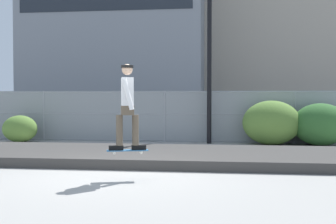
{
  "coord_description": "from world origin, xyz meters",
  "views": [
    {
      "loc": [
        2.12,
        -8.63,
        1.59
      ],
      "look_at": [
        0.66,
        2.82,
        1.22
      ],
      "focal_mm": 46.7,
      "sensor_mm": 36.0,
      "label": 1
    }
  ],
  "objects_px": {
    "parked_car_near": "(118,115)",
    "shrub_center": "(271,123)",
    "shrub_right": "(320,125)",
    "parked_car_mid": "(248,115)",
    "skateboard": "(127,151)",
    "street_lamp": "(209,23)",
    "skater": "(127,102)",
    "shrub_left": "(20,129)"
  },
  "relations": [
    {
      "from": "parked_car_near",
      "to": "shrub_right",
      "type": "xyz_separation_m",
      "value": [
        7.85,
        -3.93,
        -0.13
      ]
    },
    {
      "from": "street_lamp",
      "to": "parked_car_near",
      "type": "bearing_deg",
      "value": 138.44
    },
    {
      "from": "shrub_left",
      "to": "shrub_center",
      "type": "distance_m",
      "value": 8.87
    },
    {
      "from": "street_lamp",
      "to": "shrub_right",
      "type": "height_order",
      "value": "street_lamp"
    },
    {
      "from": "shrub_right",
      "to": "shrub_center",
      "type": "bearing_deg",
      "value": 177.84
    },
    {
      "from": "skater",
      "to": "parked_car_near",
      "type": "height_order",
      "value": "skater"
    },
    {
      "from": "skater",
      "to": "parked_car_mid",
      "type": "xyz_separation_m",
      "value": [
        2.9,
        10.8,
        -0.68
      ]
    },
    {
      "from": "skateboard",
      "to": "street_lamp",
      "type": "relative_size",
      "value": 0.12
    },
    {
      "from": "skateboard",
      "to": "street_lamp",
      "type": "height_order",
      "value": "street_lamp"
    },
    {
      "from": "shrub_left",
      "to": "shrub_center",
      "type": "height_order",
      "value": "shrub_center"
    },
    {
      "from": "shrub_right",
      "to": "parked_car_mid",
      "type": "bearing_deg",
      "value": 118.02
    },
    {
      "from": "shrub_left",
      "to": "shrub_right",
      "type": "distance_m",
      "value": 10.46
    },
    {
      "from": "parked_car_mid",
      "to": "shrub_center",
      "type": "xyz_separation_m",
      "value": [
        0.55,
        -3.97,
        -0.08
      ]
    },
    {
      "from": "skateboard",
      "to": "shrub_center",
      "type": "xyz_separation_m",
      "value": [
        3.45,
        6.83,
        0.18
      ]
    },
    {
      "from": "parked_car_near",
      "to": "shrub_right",
      "type": "bearing_deg",
      "value": -26.6
    },
    {
      "from": "shrub_right",
      "to": "parked_car_near",
      "type": "bearing_deg",
      "value": 153.4
    },
    {
      "from": "parked_car_mid",
      "to": "skater",
      "type": "bearing_deg",
      "value": -105.03
    },
    {
      "from": "street_lamp",
      "to": "shrub_right",
      "type": "xyz_separation_m",
      "value": [
        3.7,
        -0.25,
        -3.48
      ]
    },
    {
      "from": "skateboard",
      "to": "shrub_left",
      "type": "relative_size",
      "value": 0.66
    },
    {
      "from": "parked_car_mid",
      "to": "skateboard",
      "type": "bearing_deg",
      "value": -105.03
    },
    {
      "from": "parked_car_mid",
      "to": "parked_car_near",
      "type": "bearing_deg",
      "value": -179.05
    },
    {
      "from": "parked_car_near",
      "to": "parked_car_mid",
      "type": "xyz_separation_m",
      "value": [
        5.71,
        0.09,
        0.0
      ]
    },
    {
      "from": "street_lamp",
      "to": "shrub_left",
      "type": "bearing_deg",
      "value": -176.08
    },
    {
      "from": "parked_car_near",
      "to": "shrub_center",
      "type": "xyz_separation_m",
      "value": [
        6.26,
        -3.87,
        -0.08
      ]
    },
    {
      "from": "skater",
      "to": "shrub_right",
      "type": "height_order",
      "value": "skater"
    },
    {
      "from": "parked_car_mid",
      "to": "street_lamp",
      "type": "bearing_deg",
      "value": -112.44
    },
    {
      "from": "parked_car_near",
      "to": "parked_car_mid",
      "type": "height_order",
      "value": "same"
    },
    {
      "from": "skateboard",
      "to": "parked_car_near",
      "type": "bearing_deg",
      "value": 104.7
    },
    {
      "from": "parked_car_mid",
      "to": "shrub_right",
      "type": "relative_size",
      "value": 2.41
    },
    {
      "from": "parked_car_near",
      "to": "shrub_center",
      "type": "bearing_deg",
      "value": -31.73
    },
    {
      "from": "skateboard",
      "to": "shrub_left",
      "type": "height_order",
      "value": "shrub_left"
    },
    {
      "from": "skateboard",
      "to": "shrub_center",
      "type": "distance_m",
      "value": 7.66
    },
    {
      "from": "shrub_right",
      "to": "skateboard",
      "type": "bearing_deg",
      "value": -126.67
    },
    {
      "from": "skater",
      "to": "shrub_center",
      "type": "height_order",
      "value": "skater"
    },
    {
      "from": "shrub_center",
      "to": "parked_car_near",
      "type": "bearing_deg",
      "value": 148.27
    },
    {
      "from": "street_lamp",
      "to": "shrub_left",
      "type": "distance_m",
      "value": 7.72
    },
    {
      "from": "skater",
      "to": "shrub_left",
      "type": "relative_size",
      "value": 1.32
    },
    {
      "from": "street_lamp",
      "to": "shrub_center",
      "type": "bearing_deg",
      "value": -5.22
    },
    {
      "from": "skateboard",
      "to": "shrub_left",
      "type": "xyz_separation_m",
      "value": [
        -5.41,
        6.56,
        -0.09
      ]
    },
    {
      "from": "skateboard",
      "to": "skater",
      "type": "relative_size",
      "value": 0.5
    },
    {
      "from": "skateboard",
      "to": "street_lamp",
      "type": "distance_m",
      "value": 8.02
    },
    {
      "from": "skateboard",
      "to": "parked_car_mid",
      "type": "height_order",
      "value": "parked_car_mid"
    }
  ]
}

